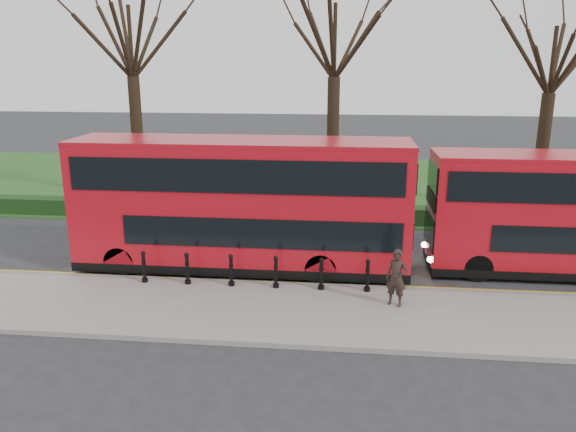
# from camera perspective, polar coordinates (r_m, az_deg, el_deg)

# --- Properties ---
(ground) EXTENTS (120.00, 120.00, 0.00)m
(ground) POSITION_cam_1_polar(r_m,az_deg,el_deg) (19.38, -2.47, -6.04)
(ground) COLOR #28282B
(ground) RESTS_ON ground
(pavement) EXTENTS (60.00, 4.00, 0.15)m
(pavement) POSITION_cam_1_polar(r_m,az_deg,el_deg) (16.63, -4.01, -9.57)
(pavement) COLOR gray
(pavement) RESTS_ON ground
(kerb) EXTENTS (60.00, 0.25, 0.16)m
(kerb) POSITION_cam_1_polar(r_m,az_deg,el_deg) (18.43, -2.93, -6.96)
(kerb) COLOR slate
(kerb) RESTS_ON ground
(grass_verge) EXTENTS (60.00, 18.00, 0.06)m
(grass_verge) POSITION_cam_1_polar(r_m,az_deg,el_deg) (33.68, 1.28, 3.38)
(grass_verge) COLOR #1D501A
(grass_verge) RESTS_ON ground
(hedge) EXTENTS (60.00, 0.90, 0.80)m
(hedge) POSITION_cam_1_polar(r_m,az_deg,el_deg) (25.66, -0.25, 0.35)
(hedge) COLOR black
(hedge) RESTS_ON ground
(yellow_line_outer) EXTENTS (60.00, 0.10, 0.01)m
(yellow_line_outer) POSITION_cam_1_polar(r_m,az_deg,el_deg) (18.73, -2.79, -6.80)
(yellow_line_outer) COLOR yellow
(yellow_line_outer) RESTS_ON ground
(yellow_line_inner) EXTENTS (60.00, 0.10, 0.01)m
(yellow_line_inner) POSITION_cam_1_polar(r_m,az_deg,el_deg) (18.91, -2.70, -6.57)
(yellow_line_inner) COLOR yellow
(yellow_line_inner) RESTS_ON ground
(tree_left) EXTENTS (7.39, 7.39, 11.55)m
(tree_left) POSITION_cam_1_polar(r_m,az_deg,el_deg) (29.84, -15.76, 17.44)
(tree_left) COLOR black
(tree_left) RESTS_ON ground
(tree_mid) EXTENTS (7.39, 7.39, 11.54)m
(tree_mid) POSITION_cam_1_polar(r_m,az_deg,el_deg) (27.85, 4.80, 18.10)
(tree_mid) COLOR black
(tree_mid) RESTS_ON ground
(tree_right) EXTENTS (6.57, 6.57, 10.27)m
(tree_right) POSITION_cam_1_polar(r_m,az_deg,el_deg) (29.32, 25.39, 14.76)
(tree_right) COLOR black
(tree_right) RESTS_ON ground
(bollard_row) EXTENTS (7.33, 0.15, 1.00)m
(bollard_row) POSITION_cam_1_polar(r_m,az_deg,el_deg) (17.92, -3.53, -5.66)
(bollard_row) COLOR black
(bollard_row) RESTS_ON pavement
(bus_lead) EXTENTS (11.46, 2.63, 4.56)m
(bus_lead) POSITION_cam_1_polar(r_m,az_deg,el_deg) (19.37, -4.75, 1.07)
(bus_lead) COLOR #B00E19
(bus_lead) RESTS_ON ground
(pedestrian) EXTENTS (0.73, 0.61, 1.71)m
(pedestrian) POSITION_cam_1_polar(r_m,az_deg,el_deg) (16.75, 10.96, -6.18)
(pedestrian) COLOR #2C201B
(pedestrian) RESTS_ON pavement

